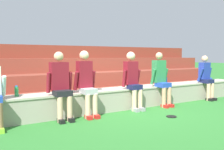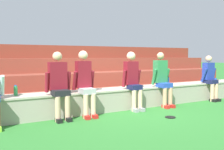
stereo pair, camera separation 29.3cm
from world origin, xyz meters
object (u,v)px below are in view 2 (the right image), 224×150
object	(u,v)px
person_left_of_center	(59,83)
water_bottle_center_gap	(16,91)
frisbee	(170,117)
person_far_right	(162,78)
person_right_of_center	(133,79)
plastic_cup_left_end	(215,80)
person_rightmost_edge	(210,77)
water_bottle_near_right	(168,81)
person_center	(85,81)

from	to	relation	value
person_left_of_center	water_bottle_center_gap	world-z (taller)	person_left_of_center
frisbee	person_far_right	bearing A→B (deg)	57.63
person_right_of_center	plastic_cup_left_end	xyz separation A→B (m)	(3.34, 0.20, -0.20)
person_right_of_center	person_rightmost_edge	distance (m)	2.76
person_rightmost_edge	water_bottle_center_gap	world-z (taller)	person_rightmost_edge
person_right_of_center	person_left_of_center	bearing A→B (deg)	-179.60
person_far_right	water_bottle_near_right	bearing A→B (deg)	32.03
person_rightmost_edge	frisbee	xyz separation A→B (m)	(-2.50, -1.03, -0.71)
person_left_of_center	person_center	distance (m)	0.60
person_rightmost_edge	water_bottle_near_right	xyz separation A→B (m)	(-1.36, 0.33, -0.09)
water_bottle_center_gap	frisbee	bearing A→B (deg)	-24.91
plastic_cup_left_end	person_rightmost_edge	bearing A→B (deg)	-155.51
person_right_of_center	frisbee	distance (m)	1.36
plastic_cup_left_end	frisbee	world-z (taller)	plastic_cup_left_end
person_center	person_right_of_center	bearing A→B (deg)	0.71
person_left_of_center	plastic_cup_left_end	distance (m)	5.23
person_right_of_center	frisbee	bearing A→B (deg)	-76.61
person_far_right	water_bottle_center_gap	bearing A→B (deg)	175.00
person_left_of_center	water_bottle_near_right	distance (m)	3.30
person_left_of_center	plastic_cup_left_end	world-z (taller)	person_left_of_center
person_far_right	person_left_of_center	bearing A→B (deg)	179.71
water_bottle_near_right	water_bottle_center_gap	bearing A→B (deg)	179.68
water_bottle_center_gap	plastic_cup_left_end	world-z (taller)	water_bottle_center_gap
person_left_of_center	person_center	world-z (taller)	person_center
water_bottle_near_right	person_center	bearing A→B (deg)	-173.97
water_bottle_center_gap	person_right_of_center	bearing A→B (deg)	-6.14
person_left_of_center	person_rightmost_edge	world-z (taller)	person_left_of_center
person_center	person_right_of_center	xyz separation A→B (m)	(1.29, 0.02, 0.00)
frisbee	person_rightmost_edge	bearing A→B (deg)	22.31
person_far_right	water_bottle_near_right	distance (m)	0.57
person_right_of_center	water_bottle_near_right	size ratio (longest dim) A/B	6.35
person_left_of_center	person_right_of_center	distance (m)	1.89
person_right_of_center	person_rightmost_edge	world-z (taller)	person_right_of_center
person_far_right	plastic_cup_left_end	size ratio (longest dim) A/B	13.95
person_far_right	water_bottle_near_right	size ratio (longest dim) A/B	6.32
person_left_of_center	person_center	xyz separation A→B (m)	(0.60, -0.00, 0.01)
person_left_of_center	person_rightmost_edge	xyz separation A→B (m)	(4.65, -0.05, -0.05)
person_center	person_left_of_center	bearing A→B (deg)	179.72
person_far_right	frisbee	bearing A→B (deg)	-122.37
water_bottle_near_right	frisbee	size ratio (longest dim) A/B	1.01
person_far_right	plastic_cup_left_end	distance (m)	2.42
person_right_of_center	person_far_right	size ratio (longest dim) A/B	1.00
person_center	person_rightmost_edge	bearing A→B (deg)	-0.64
person_rightmost_edge	plastic_cup_left_end	size ratio (longest dim) A/B	13.13
water_bottle_near_right	plastic_cup_left_end	xyz separation A→B (m)	(1.93, -0.07, -0.06)
person_rightmost_edge	water_bottle_center_gap	distance (m)	5.48
person_right_of_center	person_center	bearing A→B (deg)	-179.29
person_right_of_center	person_far_right	distance (m)	0.93
person_center	person_right_of_center	world-z (taller)	person_center
person_center	frisbee	size ratio (longest dim) A/B	6.49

